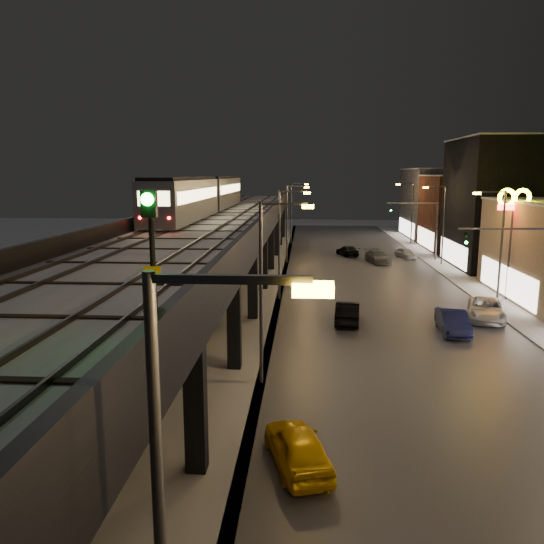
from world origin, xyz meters
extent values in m
cube|color=#46474D|center=(7.50, 35.00, 0.03)|extent=(17.00, 120.00, 0.06)
cube|color=#9FA1A8|center=(17.50, 35.00, 0.07)|extent=(4.00, 120.00, 0.14)
cube|color=#9FA1A8|center=(-6.00, 35.00, 0.03)|extent=(11.00, 120.00, 0.06)
cube|color=black|center=(-6.00, 32.00, 5.80)|extent=(9.00, 100.00, 1.00)
cube|color=black|center=(-2.30, 5.00, 2.65)|extent=(0.70, 0.70, 5.30)
cube|color=black|center=(-6.00, 5.00, 5.15)|extent=(8.00, 0.60, 0.50)
cube|color=black|center=(-9.70, 15.00, 2.65)|extent=(0.70, 0.70, 5.30)
cube|color=black|center=(-2.30, 15.00, 2.65)|extent=(0.70, 0.70, 5.30)
cube|color=black|center=(-6.00, 15.00, 5.15)|extent=(8.00, 0.60, 0.50)
cube|color=black|center=(-9.70, 25.00, 2.65)|extent=(0.70, 0.70, 5.30)
cube|color=black|center=(-2.30, 25.00, 2.65)|extent=(0.70, 0.70, 5.30)
cube|color=black|center=(-6.00, 25.00, 5.15)|extent=(8.00, 0.60, 0.50)
cube|color=black|center=(-9.70, 35.00, 2.65)|extent=(0.70, 0.70, 5.30)
cube|color=black|center=(-2.30, 35.00, 2.65)|extent=(0.70, 0.70, 5.30)
cube|color=black|center=(-6.00, 35.00, 5.15)|extent=(8.00, 0.60, 0.50)
cube|color=black|center=(-9.70, 45.00, 2.65)|extent=(0.70, 0.70, 5.30)
cube|color=black|center=(-2.30, 45.00, 2.65)|extent=(0.70, 0.70, 5.30)
cube|color=black|center=(-6.00, 45.00, 5.15)|extent=(8.00, 0.60, 0.50)
cube|color=black|center=(-9.70, 55.00, 2.65)|extent=(0.70, 0.70, 5.30)
cube|color=black|center=(-2.30, 55.00, 2.65)|extent=(0.70, 0.70, 5.30)
cube|color=black|center=(-6.00, 55.00, 5.15)|extent=(8.00, 0.60, 0.50)
cube|color=black|center=(-9.70, 65.00, 2.65)|extent=(0.70, 0.70, 5.30)
cube|color=black|center=(-2.30, 65.00, 2.65)|extent=(0.70, 0.70, 5.30)
cube|color=black|center=(-6.00, 65.00, 5.15)|extent=(8.00, 0.60, 0.50)
cube|color=black|center=(-9.70, 75.00, 2.65)|extent=(0.70, 0.70, 5.30)
cube|color=black|center=(-2.30, 75.00, 2.65)|extent=(0.70, 0.70, 5.30)
cube|color=black|center=(-6.00, 75.00, 5.15)|extent=(8.00, 0.60, 0.50)
cube|color=#B2B7C1|center=(-6.00, 32.00, 6.38)|extent=(8.40, 100.00, 0.16)
cube|color=#332D28|center=(-9.22, 32.00, 6.54)|extent=(0.08, 98.00, 0.16)
cube|color=#332D28|center=(-7.78, 32.00, 6.54)|extent=(0.08, 98.00, 0.16)
cube|color=#332D28|center=(-4.72, 32.00, 6.54)|extent=(0.08, 98.00, 0.16)
cube|color=#332D28|center=(-3.28, 32.00, 6.54)|extent=(0.08, 98.00, 0.16)
cube|color=black|center=(-6.00, 2.00, 6.49)|extent=(7.80, 0.24, 0.06)
cube|color=black|center=(-6.00, 18.00, 6.49)|extent=(7.80, 0.24, 0.06)
cube|color=black|center=(-6.00, 34.00, 6.49)|extent=(7.80, 0.24, 0.06)
cube|color=black|center=(-6.00, 50.00, 6.49)|extent=(7.80, 0.24, 0.06)
cube|color=black|center=(-6.00, 66.00, 6.49)|extent=(7.80, 0.24, 0.06)
cube|color=black|center=(-1.65, 32.00, 6.85)|extent=(0.30, 100.00, 1.10)
cube|color=black|center=(-10.35, 32.00, 6.85)|extent=(0.30, 100.00, 1.10)
cube|color=#FFEBD1|center=(17.95, 32.00, 1.60)|extent=(0.10, 12.00, 2.40)
cube|color=black|center=(24.00, 48.00, 7.00)|extent=(12.00, 13.00, 14.00)
cube|color=#FFEBD1|center=(17.95, 48.00, 1.60)|extent=(0.10, 10.40, 2.40)
cube|color=#B2B7C1|center=(24.00, 48.00, 14.08)|extent=(12.20, 13.20, 0.16)
cube|color=brown|center=(24.00, 62.00, 5.00)|extent=(12.00, 12.00, 10.00)
cube|color=#FFEBD1|center=(17.95, 62.00, 1.60)|extent=(0.10, 9.60, 2.40)
cube|color=#B2B7C1|center=(24.00, 62.00, 10.08)|extent=(12.20, 12.20, 0.16)
cube|color=#3F3F42|center=(24.00, 76.00, 5.50)|extent=(12.00, 16.00, 11.00)
cube|color=#FFEBD1|center=(17.95, 76.00, 1.60)|extent=(0.10, 12.80, 2.40)
cube|color=#B2B7C1|center=(24.00, 76.00, 11.08)|extent=(12.20, 16.20, 0.16)
cube|color=#38383A|center=(0.40, -5.00, 8.90)|extent=(2.20, 0.12, 0.12)
cube|color=yellow|center=(1.50, -5.00, 8.78)|extent=(0.55, 0.28, 0.18)
cylinder|color=#38383A|center=(-0.70, 13.00, 4.50)|extent=(0.18, 0.18, 9.00)
cube|color=#38383A|center=(0.40, 13.00, 8.90)|extent=(2.20, 0.12, 0.12)
cube|color=yellow|center=(1.50, 13.00, 8.78)|extent=(0.55, 0.28, 0.18)
cylinder|color=#38383A|center=(-0.70, 31.00, 4.50)|extent=(0.18, 0.18, 9.00)
cube|color=#38383A|center=(0.40, 31.00, 8.90)|extent=(2.20, 0.12, 0.12)
cube|color=yellow|center=(1.50, 31.00, 8.78)|extent=(0.55, 0.28, 0.18)
cylinder|color=#38383A|center=(17.00, 31.00, 4.50)|extent=(0.18, 0.18, 9.00)
cube|color=#38383A|center=(15.90, 31.00, 8.90)|extent=(2.20, 0.12, 0.12)
cube|color=yellow|center=(14.80, 31.00, 8.78)|extent=(0.55, 0.28, 0.18)
cylinder|color=#38383A|center=(-0.70, 49.00, 4.50)|extent=(0.18, 0.18, 9.00)
cube|color=#38383A|center=(0.40, 49.00, 8.90)|extent=(2.20, 0.12, 0.12)
cube|color=yellow|center=(1.50, 49.00, 8.78)|extent=(0.55, 0.28, 0.18)
cylinder|color=#38383A|center=(17.00, 49.00, 4.50)|extent=(0.18, 0.18, 9.00)
cube|color=#38383A|center=(15.90, 49.00, 8.90)|extent=(2.20, 0.12, 0.12)
cube|color=yellow|center=(14.80, 49.00, 8.78)|extent=(0.55, 0.28, 0.18)
cylinder|color=#38383A|center=(-0.70, 67.00, 4.50)|extent=(0.18, 0.18, 9.00)
cube|color=#38383A|center=(0.40, 67.00, 8.90)|extent=(2.20, 0.12, 0.12)
cube|color=yellow|center=(1.50, 67.00, 8.78)|extent=(0.55, 0.28, 0.18)
cylinder|color=#38383A|center=(17.00, 67.00, 4.50)|extent=(0.18, 0.18, 9.00)
cube|color=#38383A|center=(15.90, 67.00, 8.90)|extent=(2.20, 0.12, 0.12)
cube|color=yellow|center=(14.80, 67.00, 8.78)|extent=(0.55, 0.28, 0.18)
cube|color=#38383A|center=(14.00, 22.00, 6.90)|extent=(6.00, 0.12, 0.12)
imported|color=black|center=(11.50, 22.00, 6.40)|extent=(0.20, 0.16, 1.00)
sphere|color=#0CFF26|center=(11.50, 21.85, 6.15)|extent=(0.18, 0.18, 0.18)
cylinder|color=#38383A|center=(17.00, 52.00, 3.50)|extent=(0.20, 0.20, 7.00)
cube|color=#38383A|center=(14.00, 52.00, 6.90)|extent=(6.00, 0.12, 0.12)
imported|color=black|center=(11.50, 52.00, 6.40)|extent=(0.20, 0.16, 1.00)
sphere|color=#0CFF26|center=(11.50, 51.85, 6.15)|extent=(0.18, 0.18, 0.18)
cube|color=gray|center=(-8.50, 30.87, 8.22)|extent=(2.80, 16.92, 3.19)
cube|color=black|center=(-8.50, 30.87, 9.93)|extent=(2.51, 16.44, 0.24)
cube|color=#F6DB94|center=(-9.91, 30.87, 8.65)|extent=(0.05, 15.47, 0.87)
cube|color=#F6DB94|center=(-7.09, 30.87, 8.65)|extent=(0.05, 15.47, 0.87)
cube|color=gray|center=(-8.50, 48.95, 8.22)|extent=(2.80, 16.92, 3.19)
cube|color=black|center=(-8.50, 48.95, 9.93)|extent=(2.51, 16.44, 0.24)
cube|color=#F6DB94|center=(-9.91, 48.95, 8.65)|extent=(0.05, 15.47, 0.87)
cube|color=#F6DB94|center=(-7.09, 48.95, 8.65)|extent=(0.05, 15.47, 0.87)
cube|color=#F6DB94|center=(-8.50, 22.40, 8.70)|extent=(2.13, 0.05, 0.97)
sphere|color=#FF0C0C|center=(-9.47, 22.38, 7.44)|extent=(0.19, 0.19, 0.19)
sphere|color=#FF0C0C|center=(-7.53, 22.38, 7.44)|extent=(0.19, 0.19, 0.19)
cylinder|color=black|center=(-2.10, -0.03, 8.26)|extent=(0.13, 0.13, 3.27)
cube|color=black|center=(-2.10, -0.15, 9.62)|extent=(0.35, 0.20, 0.60)
sphere|color=#0CFF26|center=(-2.10, -0.27, 9.73)|extent=(0.28, 0.28, 0.28)
cube|color=#E8AD00|center=(-2.10, -0.13, 8.04)|extent=(0.38, 0.04, 0.33)
imported|color=#E5AC01|center=(1.21, 5.43, 0.74)|extent=(2.87, 4.67, 1.48)
imported|color=black|center=(4.40, 24.11, 0.76)|extent=(2.05, 4.75, 1.52)
imported|color=black|center=(6.78, 55.09, 0.63)|extent=(3.02, 4.69, 1.26)
imported|color=#181C48|center=(11.06, 22.14, 0.76)|extent=(1.93, 4.74, 1.53)
imported|color=silver|center=(14.33, 25.56, 0.75)|extent=(4.01, 5.93, 1.51)
imported|color=#5C5E62|center=(9.89, 49.83, 0.71)|extent=(3.00, 5.22, 1.42)
imported|color=silver|center=(13.79, 53.55, 0.64)|extent=(2.50, 4.03, 1.28)
cylinder|color=#38383A|center=(18.00, 31.77, 3.70)|extent=(0.24, 0.24, 7.40)
cube|color=#FF0C0C|center=(18.00, 31.77, 7.68)|extent=(2.59, 0.25, 0.46)
torus|color=#F0E800|center=(17.40, 31.77, 8.42)|extent=(1.53, 0.55, 1.50)
torus|color=#F0E800|center=(18.60, 31.77, 8.42)|extent=(1.53, 0.55, 1.50)
camera|label=1|loc=(1.39, -11.85, 10.28)|focal=35.00mm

